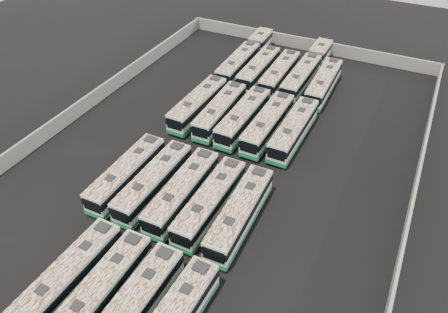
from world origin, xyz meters
TOP-DOWN VIEW (x-y plane):
  - ground at (0.00, 0.00)m, footprint 140.00×140.00m
  - perimeter_wall at (0.00, 0.00)m, footprint 45.20×73.20m
  - bus_front_left at (-3.73, -21.30)m, footprint 2.86×12.09m
  - bus_front_center at (-0.21, -21.19)m, footprint 2.59×12.01m
  - bus_front_right at (3.20, -21.43)m, footprint 2.79×12.29m
  - bus_midfront_far_left at (-7.38, -7.62)m, footprint 2.59×12.14m
  - bus_midfront_left at (-3.87, -7.48)m, footprint 2.71×12.28m
  - bus_midfront_center at (-0.21, -7.42)m, footprint 2.70×12.39m
  - bus_midfront_right at (3.18, -7.50)m, footprint 2.69×12.26m
  - bus_midfront_far_right at (6.68, -7.62)m, footprint 2.94×12.48m
  - bus_midback_far_left at (-7.30, 8.93)m, footprint 2.88×12.46m
  - bus_midback_left at (-3.77, 8.76)m, footprint 2.84×12.19m
  - bus_midback_center at (-0.27, 8.71)m, footprint 2.83×12.43m
  - bus_midback_right at (3.27, 8.70)m, footprint 2.79×12.48m
  - bus_midback_far_right at (6.74, 8.91)m, footprint 2.73×12.38m
  - bus_back_far_left at (-7.47, 25.79)m, footprint 2.93×18.84m
  - bus_back_left at (-3.77, 22.49)m, footprint 2.58×12.13m
  - bus_back_center at (-0.25, 22.51)m, footprint 2.65×12.11m
  - bus_back_right at (3.20, 25.96)m, footprint 2.81×18.85m
  - bus_back_far_right at (6.79, 22.52)m, footprint 2.79×12.23m

SIDE VIEW (x-z plane):
  - ground at x=0.00m, z-range 0.00..0.00m
  - perimeter_wall at x=0.00m, z-range 0.00..2.20m
  - bus_front_center at x=-0.21m, z-range 0.04..3.42m
  - bus_front_left at x=-3.73m, z-range 0.04..3.43m
  - bus_back_far_left at x=-7.47m, z-range 0.04..3.45m
  - bus_back_center at x=-0.25m, z-range 0.04..3.44m
  - bus_back_right at x=3.20m, z-range 0.04..3.45m
  - bus_back_left at x=-3.77m, z-range 0.04..3.46m
  - bus_midfront_far_left at x=-7.38m, z-range 0.04..3.46m
  - bus_midback_left at x=-3.77m, z-range 0.04..3.46m
  - bus_back_far_right at x=6.79m, z-range 0.04..3.47m
  - bus_midfront_right at x=3.18m, z-range 0.04..3.49m
  - bus_front_right at x=3.20m, z-range 0.04..3.49m
  - bus_midfront_left at x=-3.87m, z-range 0.04..3.49m
  - bus_midback_far_right at x=6.74m, z-range 0.04..3.52m
  - bus_midfront_center at x=-0.21m, z-range 0.04..3.53m
  - bus_midback_center at x=-0.27m, z-range 0.04..3.53m
  - bus_midback_far_left at x=-7.30m, z-range 0.04..3.54m
  - bus_midfront_far_right at x=6.68m, z-range 0.04..3.54m
  - bus_midback_right at x=3.27m, z-range 0.04..3.55m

